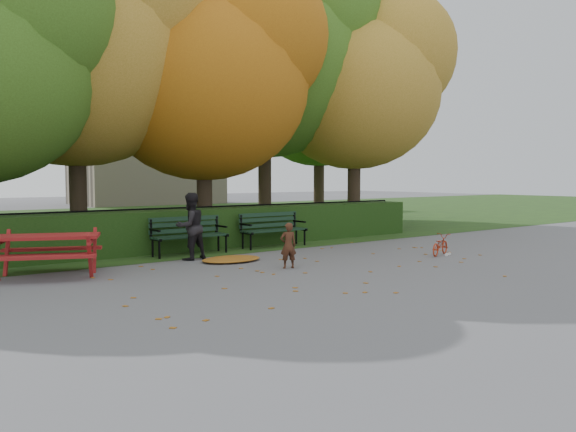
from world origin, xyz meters
TOP-DOWN VIEW (x-y plane):
  - ground at (0.00, 0.00)m, footprint 90.00×90.00m
  - grass_strip at (0.00, 14.00)m, footprint 90.00×90.00m
  - building_right at (8.00, 28.00)m, footprint 9.00×6.00m
  - hedge at (0.00, 4.50)m, footprint 13.00×0.90m
  - iron_fence at (0.00, 5.30)m, footprint 14.00×0.04m
  - tree_b at (-2.44, 6.75)m, footprint 6.72×6.40m
  - tree_c at (0.83, 5.96)m, footprint 6.30×6.00m
  - tree_d at (3.88, 7.23)m, footprint 7.14×6.80m
  - tree_e at (6.52, 5.77)m, footprint 6.09×5.80m
  - tree_g at (8.33, 9.76)m, footprint 6.30×6.00m
  - bench_left at (-1.30, 3.70)m, footprint 1.80×0.57m
  - bench_right at (1.10, 3.70)m, footprint 1.80×0.57m
  - picnic_table at (-4.68, 2.59)m, footprint 2.20×2.02m
  - leaf_pile at (-1.05, 2.20)m, footprint 1.59×1.36m
  - leaf_scatter at (0.00, 0.30)m, footprint 9.00×5.70m
  - child at (-0.63, 0.72)m, footprint 0.39×0.32m
  - adult at (-1.65, 2.90)m, footprint 0.79×0.66m
  - bicycle at (3.27, 0.07)m, footprint 0.97×0.60m

SIDE VIEW (x-z plane):
  - ground at x=0.00m, z-range 0.00..0.00m
  - grass_strip at x=0.00m, z-range 0.01..0.01m
  - leaf_scatter at x=0.00m, z-range 0.00..0.01m
  - leaf_pile at x=-1.05m, z-range 0.00..0.09m
  - bicycle at x=3.27m, z-range 0.00..0.48m
  - child at x=-0.63m, z-range 0.00..0.91m
  - hedge at x=0.00m, z-range 0.00..1.00m
  - bench_left at x=-1.30m, z-range 0.08..0.96m
  - bench_right at x=1.10m, z-range 0.08..0.96m
  - iron_fence at x=0.00m, z-range 0.03..1.05m
  - picnic_table at x=-4.68m, z-range 0.16..1.03m
  - adult at x=-1.65m, z-range 0.00..1.47m
  - tree_c at x=0.83m, z-range 0.82..8.82m
  - tree_e at x=6.52m, z-range 1.01..9.16m
  - tree_g at x=8.33m, z-range 1.10..9.65m
  - tree_b at x=-2.44m, z-range 1.01..9.80m
  - tree_d at x=3.88m, z-range 1.19..10.77m
  - building_right at x=8.00m, z-range 0.00..12.00m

